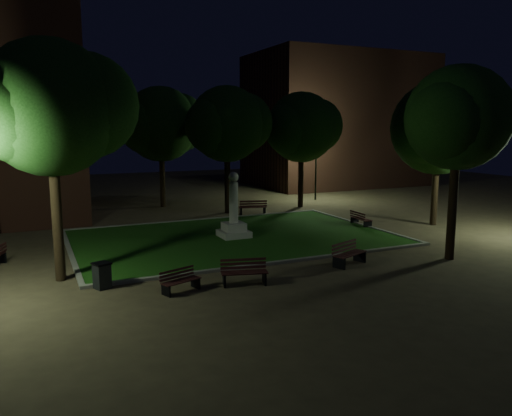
{
  "coord_description": "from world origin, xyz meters",
  "views": [
    {
      "loc": [
        -9.01,
        -20.32,
        5.42
      ],
      "look_at": [
        0.74,
        1.0,
        1.61
      ],
      "focal_mm": 35.0,
      "sensor_mm": 36.0,
      "label": 1
    }
  ],
  "objects_px": {
    "bench_near_right": "(348,254)",
    "bench_right_side": "(360,219)",
    "trash_bin": "(102,275)",
    "bench_far_side": "(253,208)",
    "monument": "(234,219)",
    "bench_west_near": "(180,281)",
    "bench_near_left": "(244,273)"
  },
  "relations": [
    {
      "from": "bench_right_side",
      "to": "trash_bin",
      "type": "relative_size",
      "value": 1.69
    },
    {
      "from": "monument",
      "to": "bench_right_side",
      "type": "xyz_separation_m",
      "value": [
        7.47,
        -0.13,
        -0.57
      ]
    },
    {
      "from": "bench_right_side",
      "to": "bench_far_side",
      "type": "relative_size",
      "value": 0.84
    },
    {
      "from": "trash_bin",
      "to": "bench_right_side",
      "type": "bearing_deg",
      "value": 19.79
    },
    {
      "from": "bench_near_left",
      "to": "bench_west_near",
      "type": "height_order",
      "value": "bench_near_left"
    },
    {
      "from": "monument",
      "to": "trash_bin",
      "type": "bearing_deg",
      "value": -142.64
    },
    {
      "from": "bench_near_left",
      "to": "bench_near_right",
      "type": "height_order",
      "value": "bench_near_right"
    },
    {
      "from": "monument",
      "to": "bench_near_right",
      "type": "height_order",
      "value": "monument"
    },
    {
      "from": "bench_right_side",
      "to": "bench_far_side",
      "type": "height_order",
      "value": "bench_far_side"
    },
    {
      "from": "bench_west_near",
      "to": "bench_right_side",
      "type": "height_order",
      "value": "bench_right_side"
    },
    {
      "from": "bench_near_right",
      "to": "bench_right_side",
      "type": "distance_m",
      "value": 8.07
    },
    {
      "from": "bench_near_right",
      "to": "bench_right_side",
      "type": "xyz_separation_m",
      "value": [
        5.14,
        6.22,
        -0.04
      ]
    },
    {
      "from": "monument",
      "to": "bench_near_right",
      "type": "distance_m",
      "value": 6.79
    },
    {
      "from": "monument",
      "to": "trash_bin",
      "type": "height_order",
      "value": "monument"
    },
    {
      "from": "monument",
      "to": "bench_near_left",
      "type": "bearing_deg",
      "value": -109.28
    },
    {
      "from": "bench_near_left",
      "to": "bench_right_side",
      "type": "height_order",
      "value": "bench_near_left"
    },
    {
      "from": "bench_near_right",
      "to": "bench_right_side",
      "type": "height_order",
      "value": "bench_near_right"
    },
    {
      "from": "monument",
      "to": "trash_bin",
      "type": "relative_size",
      "value": 3.57
    },
    {
      "from": "monument",
      "to": "bench_far_side",
      "type": "height_order",
      "value": "monument"
    },
    {
      "from": "bench_near_left",
      "to": "bench_near_right",
      "type": "bearing_deg",
      "value": 21.89
    },
    {
      "from": "bench_far_side",
      "to": "monument",
      "type": "bearing_deg",
      "value": 72.24
    },
    {
      "from": "bench_west_near",
      "to": "bench_far_side",
      "type": "bearing_deg",
      "value": 36.74
    },
    {
      "from": "bench_near_right",
      "to": "bench_west_near",
      "type": "relative_size",
      "value": 1.2
    },
    {
      "from": "monument",
      "to": "trash_bin",
      "type": "xyz_separation_m",
      "value": [
        -6.98,
        -5.33,
        -0.5
      ]
    },
    {
      "from": "bench_near_right",
      "to": "bench_far_side",
      "type": "relative_size",
      "value": 0.97
    },
    {
      "from": "bench_right_side",
      "to": "trash_bin",
      "type": "height_order",
      "value": "trash_bin"
    },
    {
      "from": "bench_right_side",
      "to": "bench_far_side",
      "type": "bearing_deg",
      "value": 37.29
    },
    {
      "from": "monument",
      "to": "bench_west_near",
      "type": "xyz_separation_m",
      "value": [
        -4.67,
        -6.75,
        -0.6
      ]
    },
    {
      "from": "bench_near_right",
      "to": "bench_west_near",
      "type": "bearing_deg",
      "value": 162.08
    },
    {
      "from": "bench_far_side",
      "to": "trash_bin",
      "type": "distance_m",
      "value": 15.24
    },
    {
      "from": "bench_far_side",
      "to": "trash_bin",
      "type": "bearing_deg",
      "value": 60.67
    },
    {
      "from": "monument",
      "to": "bench_west_near",
      "type": "distance_m",
      "value": 8.23
    }
  ]
}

